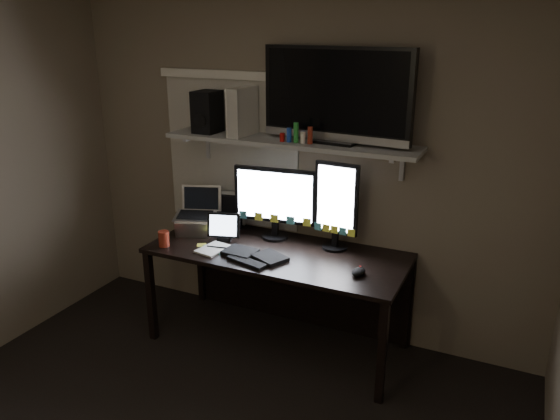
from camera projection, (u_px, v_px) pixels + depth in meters
The scene contains 18 objects.
back_wall at pixel (299, 166), 3.95m from camera, with size 3.60×3.60×0.00m, color #706150.
window_blinds at pixel (232, 153), 4.14m from camera, with size 1.10×0.02×1.10m, color silver.
desk at pixel (284, 267), 3.96m from camera, with size 1.80×0.75×0.73m.
wall_shelf at pixel (289, 142), 3.73m from camera, with size 1.80×0.35×0.03m, color #A2A29D.
monitor_landscape at pixel (275, 203), 3.95m from camera, with size 0.62×0.07×0.54m, color black.
monitor_portrait at pixel (336, 206), 3.74m from camera, with size 0.32×0.06×0.63m, color black.
keyboard at pixel (255, 255), 3.70m from camera, with size 0.45×0.18×0.03m, color black.
mouse at pixel (359, 272), 3.43m from camera, with size 0.08×0.12×0.04m, color black.
notepad at pixel (213, 249), 3.81m from camera, with size 0.16×0.23×0.01m, color beige.
tablet at pixel (224, 227), 3.95m from camera, with size 0.24×0.10×0.21m, color black.
file_sorter at pixel (229, 209), 4.22m from camera, with size 0.22×0.10×0.28m, color black.
laptop at pixel (195, 212), 4.07m from camera, with size 0.30×0.24×0.34m, color #B3B2B7.
cup at pixel (164, 239), 3.86m from camera, with size 0.08×0.08×0.11m, color maroon.
sticky_notes at pixel (216, 248), 3.84m from camera, with size 0.27×0.20×0.00m, color #F9FF45, non-canonical shape.
tv at pixel (336, 96), 3.52m from camera, with size 1.03×0.19×0.62m, color black.
game_console at pixel (242, 112), 3.81m from camera, with size 0.09×0.28×0.34m, color silver.
speaker at pixel (207, 112), 3.92m from camera, with size 0.16×0.20×0.30m, color black.
bottles at pixel (296, 133), 3.59m from camera, with size 0.21×0.05×0.13m, color #A50F0C, non-canonical shape.
Camera 1 is at (1.49, -1.74, 2.24)m, focal length 35.00 mm.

